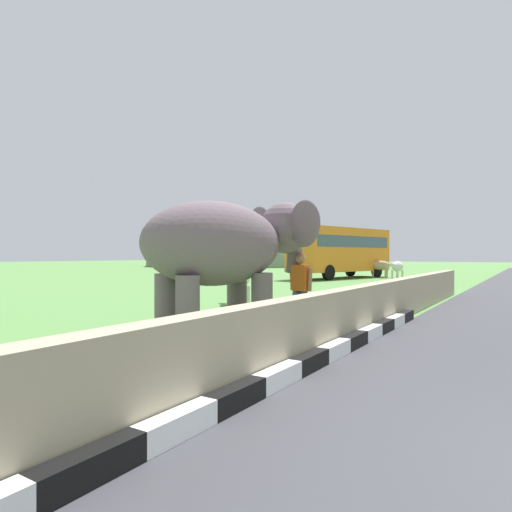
% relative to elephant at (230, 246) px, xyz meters
% --- Properties ---
extents(striped_curb, '(16.20, 0.20, 0.24)m').
position_rel_elephant_xyz_m(striped_curb, '(-3.99, -2.63, -1.69)').
color(striped_curb, white).
rests_on(striped_curb, ground_plane).
extents(barrier_parapet, '(28.00, 0.36, 1.00)m').
position_rel_elephant_xyz_m(barrier_parapet, '(-1.64, -2.33, -1.31)').
color(barrier_parapet, tan).
rests_on(barrier_parapet, ground_plane).
extents(elephant, '(4.06, 3.09, 2.81)m').
position_rel_elephant_xyz_m(elephant, '(0.00, 0.00, 0.00)').
color(elephant, slate).
rests_on(elephant, ground_plane).
extents(person_handler, '(0.32, 0.65, 1.66)m').
position_rel_elephant_xyz_m(person_handler, '(1.56, -0.84, -0.89)').
color(person_handler, navy).
rests_on(person_handler, ground_plane).
extents(bus_orange, '(9.15, 4.70, 3.50)m').
position_rel_elephant_xyz_m(bus_orange, '(22.01, 6.24, 0.27)').
color(bus_orange, orange).
rests_on(bus_orange, ground_plane).
extents(cow_near, '(1.52, 1.73, 1.23)m').
position_rel_elephant_xyz_m(cow_near, '(4.39, 2.82, -0.94)').
color(cow_near, beige).
rests_on(cow_near, ground_plane).
extents(cow_mid, '(1.91, 0.72, 1.23)m').
position_rel_elephant_xyz_m(cow_mid, '(21.67, 2.22, -0.94)').
color(cow_mid, beige).
rests_on(cow_mid, ground_plane).
extents(cow_far, '(0.63, 1.89, 1.23)m').
position_rel_elephant_xyz_m(cow_far, '(24.05, 3.99, -0.94)').
color(cow_far, tan).
rests_on(cow_far, ground_plane).
extents(hill_east, '(35.25, 28.20, 17.50)m').
position_rel_elephant_xyz_m(hill_east, '(51.36, 33.21, -1.81)').
color(hill_east, slate).
rests_on(hill_east, ground_plane).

